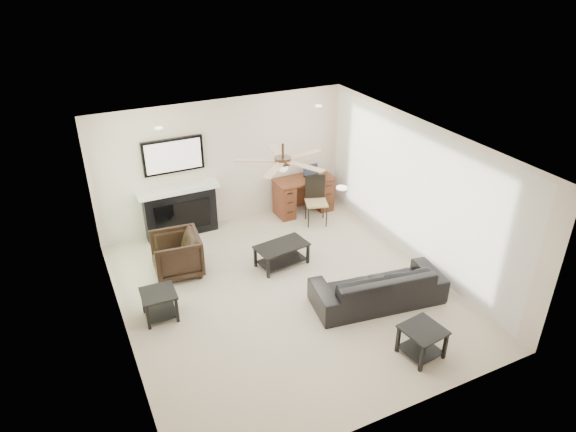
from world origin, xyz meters
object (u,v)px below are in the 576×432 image
(coffee_table, at_px, (282,255))
(desk, at_px, (304,195))
(sofa, at_px, (378,286))
(fireplace_unit, at_px, (178,189))
(armchair, at_px, (177,254))

(coffee_table, bearing_deg, desk, 44.25)
(sofa, relative_size, fireplace_unit, 1.07)
(coffee_table, bearing_deg, armchair, 154.16)
(armchair, distance_m, coffee_table, 1.79)
(desk, bearing_deg, coffee_table, -127.84)
(armchair, distance_m, desk, 3.17)
(armchair, bearing_deg, fireplace_unit, 166.44)
(fireplace_unit, xyz_separation_m, desk, (2.54, -0.18, -0.57))
(desk, bearing_deg, sofa, -96.57)
(sofa, distance_m, coffee_table, 1.84)
(armchair, height_order, desk, desk)
(sofa, height_order, desk, desk)
(fireplace_unit, relative_size, desk, 1.57)
(coffee_table, distance_m, fireplace_unit, 2.34)
(armchair, bearing_deg, sofa, 55.77)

